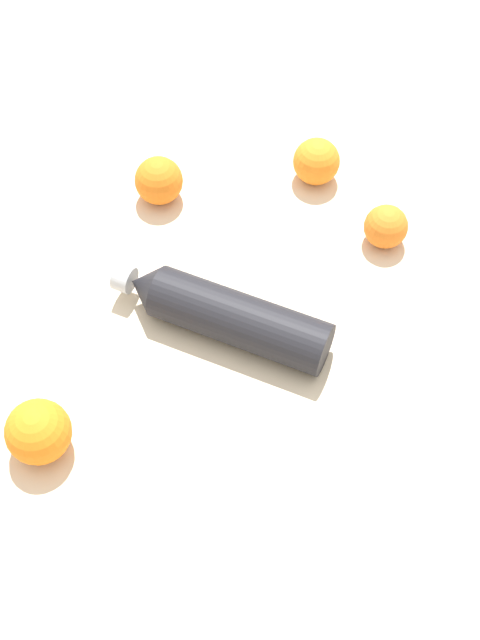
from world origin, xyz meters
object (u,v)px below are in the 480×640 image
Objects in this scene: water_bottle at (224,314)px; orange_1 at (38,432)px; orange_0 at (386,227)px; orange_2 at (159,181)px; orange_3 at (316,161)px.

orange_1 is (0.03, -0.28, 0.00)m from water_bottle.
orange_1 reaches higher than orange_0.
orange_0 is 0.88× the size of orange_2.
orange_0 is 0.79× the size of orange_1.
water_bottle is at bearing -9.40° from orange_2.
orange_0 is 0.56m from orange_1.
orange_3 is at bearing -175.28° from orange_0.
water_bottle is at bearing -57.85° from orange_3.
water_bottle is 0.31m from orange_3.
orange_2 is at bearing -136.39° from orange_0.
water_bottle is 0.28m from orange_1.
orange_2 is (-0.29, 0.32, -0.00)m from orange_1.
orange_0 is 0.34m from orange_2.
orange_3 is (-0.17, 0.27, -0.00)m from water_bottle.
orange_0 is 0.89× the size of orange_3.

